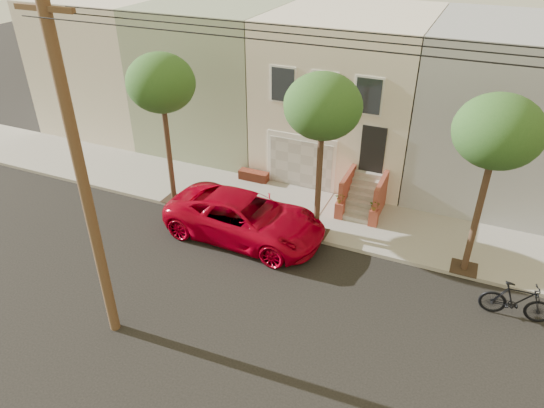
% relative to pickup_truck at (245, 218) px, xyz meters
% --- Properties ---
extents(ground, '(90.00, 90.00, 0.00)m').
position_rel_pickup_truck_xyz_m(ground, '(1.50, -2.79, -0.86)').
color(ground, black).
rests_on(ground, ground).
extents(sidewalk, '(40.00, 3.70, 0.15)m').
position_rel_pickup_truck_xyz_m(sidewalk, '(1.50, 2.56, -0.79)').
color(sidewalk, gray).
rests_on(sidewalk, ground).
extents(house_row, '(33.10, 11.70, 7.00)m').
position_rel_pickup_truck_xyz_m(house_row, '(1.50, 8.39, 2.78)').
color(house_row, beige).
rests_on(house_row, sidewalk).
extents(tree_left, '(2.70, 2.57, 6.30)m').
position_rel_pickup_truck_xyz_m(tree_left, '(-4.00, 1.11, 4.40)').
color(tree_left, '#2D2116').
rests_on(tree_left, sidewalk).
extents(tree_mid, '(2.70, 2.57, 6.30)m').
position_rel_pickup_truck_xyz_m(tree_mid, '(2.50, 1.11, 4.40)').
color(tree_mid, '#2D2116').
rests_on(tree_mid, sidewalk).
extents(tree_right, '(2.70, 2.57, 6.30)m').
position_rel_pickup_truck_xyz_m(tree_right, '(8.00, 1.11, 4.40)').
color(tree_right, '#2D2116').
rests_on(tree_right, sidewalk).
extents(pickup_truck, '(6.31, 3.11, 1.72)m').
position_rel_pickup_truck_xyz_m(pickup_truck, '(0.00, 0.00, 0.00)').
color(pickup_truck, '#A40017').
rests_on(pickup_truck, ground).
extents(motorcycle, '(2.18, 0.75, 1.29)m').
position_rel_pickup_truck_xyz_m(motorcycle, '(9.61, -0.64, -0.22)').
color(motorcycle, black).
rests_on(motorcycle, ground).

